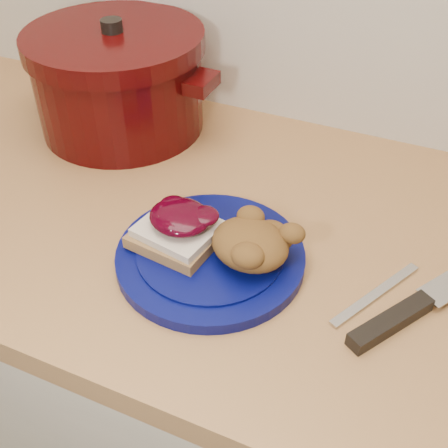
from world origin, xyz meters
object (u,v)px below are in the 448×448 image
at_px(chef_knife, 417,306).
at_px(butter_knife, 376,294).
at_px(pepper_grinder, 124,76).
at_px(plate, 210,256).
at_px(dutch_oven, 119,80).

height_order(chef_knife, butter_knife, chef_knife).
xyz_separation_m(butter_knife, pepper_grinder, (-0.52, 0.28, 0.06)).
bearing_deg(plate, chef_knife, 4.60).
distance_m(butter_knife, pepper_grinder, 0.59).
relative_size(chef_knife, pepper_grinder, 2.38).
bearing_deg(plate, pepper_grinder, 135.25).
xyz_separation_m(chef_knife, pepper_grinder, (-0.56, 0.29, 0.05)).
bearing_deg(butter_knife, plate, 124.48).
xyz_separation_m(plate, pepper_grinder, (-0.31, 0.31, 0.05)).
xyz_separation_m(plate, chef_knife, (0.25, 0.02, 0.00)).
distance_m(plate, dutch_oven, 0.38).
bearing_deg(chef_knife, dutch_oven, 99.52).
bearing_deg(pepper_grinder, chef_knife, -26.98).
height_order(chef_knife, pepper_grinder, pepper_grinder).
distance_m(plate, butter_knife, 0.21).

